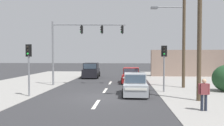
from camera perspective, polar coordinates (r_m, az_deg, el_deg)
ground_plane at (r=14.70m, az=-3.02°, el=-9.00°), size 140.00×140.00×0.00m
lane_dash_near at (r=12.76m, az=-4.16°, el=-10.66°), size 0.20×2.40×0.01m
lane_dash_mid at (r=17.64m, az=-1.79°, el=-7.17°), size 0.20×2.40×0.01m
lane_dash_far at (r=22.57m, az=-0.47°, el=-5.20°), size 0.20×2.40×0.01m
kerb_left_verge at (r=21.21m, az=-25.10°, el=-5.80°), size 8.00×40.00×0.02m
utility_pole_foreground_right at (r=14.63m, az=21.51°, el=13.98°), size 3.78×0.56×11.00m
utility_pole_midground_right at (r=19.97m, az=17.91°, el=8.72°), size 3.78×0.59×9.66m
traffic_signal_mast at (r=20.82m, az=-8.81°, el=6.19°), size 6.87×0.84×6.00m
pedestal_signal_right_kerb at (r=17.10m, az=13.44°, el=0.62°), size 0.44×0.30×3.56m
pedestal_signal_left_kerb at (r=15.85m, az=-20.94°, el=0.46°), size 0.44×0.30×3.56m
shopfront_wall_far at (r=31.70m, az=21.02°, el=-0.04°), size 12.00×1.00×3.60m
sedan_crossing_left at (r=22.83m, az=5.03°, el=-3.36°), size 2.02×4.30×1.56m
suv_receding_far at (r=28.15m, az=-5.44°, el=-2.01°), size 2.26×4.63×1.90m
hatchback_oncoming_mid at (r=15.71m, az=6.01°, el=-5.72°), size 1.78×3.64×1.53m
pedestrian_at_kerb at (r=11.90m, az=22.89°, el=-7.18°), size 0.56×0.23×1.63m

